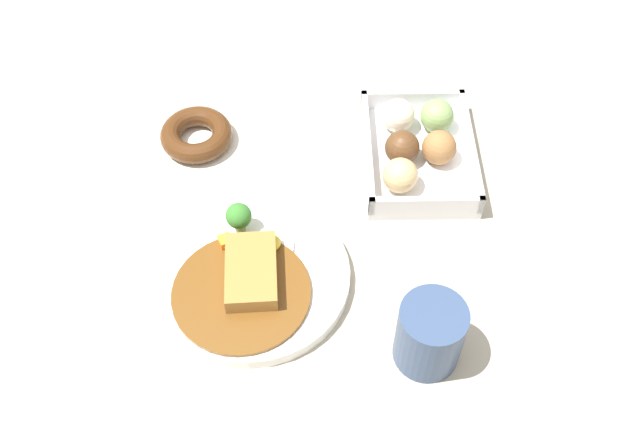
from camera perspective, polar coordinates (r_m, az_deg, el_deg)
ground_plane at (r=0.95m, az=1.54°, el=-4.13°), size 1.60×1.60×0.00m
curry_plate at (r=0.92m, az=-5.37°, el=-4.83°), size 0.25×0.25×0.06m
donut_box at (r=1.05m, az=7.54°, el=5.11°), size 0.21×0.15×0.06m
chocolate_ring_donut at (r=1.08m, az=-9.61°, el=6.02°), size 0.15×0.15×0.03m
coffee_mug at (r=0.85m, az=8.55°, el=-9.33°), size 0.08×0.08×0.09m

